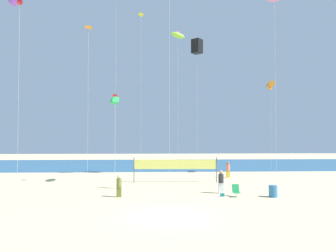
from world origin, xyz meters
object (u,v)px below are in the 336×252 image
Objects in this scene: beachgoer_coral_shirt at (228,169)px; volleyball_net at (175,165)px; kite_black_box at (197,46)px; kite_green_inflatable at (115,100)px; beachgoer_olive_shirt at (119,185)px; kite_orange_diamond at (89,30)px; trash_barrel at (273,191)px; beach_handbag at (222,195)px; kite_orange_tube at (270,85)px; folding_beach_chair at (236,190)px; beachgoer_charcoal_shirt at (221,181)px; kite_yellow_diamond at (141,21)px; kite_lime_inflatable at (178,36)px.

volleyball_net reaches higher than beachgoer_coral_shirt.
kite_black_box is 11.80m from kite_green_inflatable.
beachgoer_olive_shirt is 13.15m from kite_orange_diamond.
beach_handbag is at bearing 173.78° from trash_barrel.
trash_barrel is 0.08× the size of kite_orange_tube.
volleyball_net is at bearing -120.85° from kite_black_box.
beachgoer_charcoal_shirt is at bearing 166.28° from folding_beach_chair.
beachgoer_coral_shirt is 19.30m from kite_yellow_diamond.
beachgoer_coral_shirt is 13.92m from kite_black_box.
kite_orange_diamond is 6.75m from kite_green_inflatable.
kite_lime_inflatable is at bearing 33.45° from kite_green_inflatable.
kite_yellow_diamond is (-6.75, 11.41, 16.66)m from beachgoer_charcoal_shirt.
volleyball_net reaches higher than beachgoer_olive_shirt.
beachgoer_coral_shirt is 2.02× the size of trash_barrel.
kite_orange_tube is at bearing 27.31° from volleyball_net.
kite_orange_tube is at bearing 19.98° from kite_green_inflatable.
kite_lime_inflatable reaches higher than trash_barrel.
beach_handbag is (-3.64, 0.40, -0.31)m from trash_barrel.
kite_yellow_diamond reaches higher than kite_lime_inflatable.
volleyball_net is (-4.02, 7.10, 1.17)m from folding_beach_chair.
folding_beach_chair reaches higher than beach_handbag.
beachgoer_coral_shirt is 11.33m from kite_orange_tube.
trash_barrel is at bearing -51.93° from kite_yellow_diamond.
beachgoer_olive_shirt is at bearing -115.30° from kite_lime_inflatable.
kite_orange_tube is at bearing 10.99° from kite_lime_inflatable.
beachgoer_coral_shirt is 9.42m from beachgoer_charcoal_shirt.
beach_handbag is at bearing -141.89° from folding_beach_chair.
kite_orange_tube reaches higher than trash_barrel.
beach_handbag is 0.03× the size of kite_orange_tube.
folding_beach_chair is at bearing 174.17° from trash_barrel.
kite_yellow_diamond is (-3.55, 5.68, 15.97)m from volleyball_net.
beachgoer_coral_shirt is 0.97× the size of beachgoer_charcoal_shirt.
beachgoer_coral_shirt is at bearing 74.72° from beach_handbag.
beachgoer_charcoal_shirt reaches higher than beachgoer_coral_shirt.
kite_black_box is at bearing -10.12° from kite_yellow_diamond.
kite_orange_tube is at bearing 0.96° from kite_yellow_diamond.
kite_black_box is 1.42× the size of kite_orange_tube.
beachgoer_olive_shirt is 0.09× the size of kite_yellow_diamond.
beachgoer_charcoal_shirt reaches higher than trash_barrel.
beach_handbag is 18.85m from kite_lime_inflatable.
volleyball_net is at bearing 113.54° from beach_handbag.
trash_barrel is at bearing -71.68° from kite_black_box.
beach_handbag is 18.53m from kite_orange_tube.
beachgoer_coral_shirt is 15.42m from kite_lime_inflatable.
beachgoer_charcoal_shirt is 21.29m from kite_yellow_diamond.
kite_lime_inflatable is at bearing -160.97° from kite_black_box.
kite_black_box reaches higher than folding_beach_chair.
kite_black_box is (-0.48, 10.29, 13.47)m from beachgoer_charcoal_shirt.
kite_orange_diamond is (-14.16, 3.55, 12.87)m from trash_barrel.
beachgoer_charcoal_shirt is at bearing 82.54° from beach_handbag.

